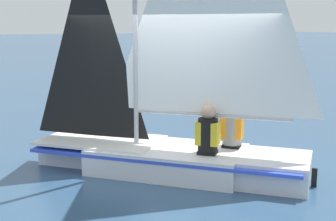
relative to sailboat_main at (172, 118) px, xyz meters
name	(u,v)px	position (x,y,z in m)	size (l,w,h in m)	color
ground_plane	(168,171)	(-0.04, 0.04, -0.88)	(260.00, 260.00, 0.00)	#2D4C6B
sailboat_main	(172,118)	(0.00, 0.00, 0.00)	(3.92, 4.03, 5.60)	silver
sailor_helm	(208,140)	(0.31, -0.59, -0.26)	(0.42, 0.43, 1.16)	black
sailor_crew	(232,133)	(0.87, -0.42, -0.25)	(0.42, 0.43, 1.16)	black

